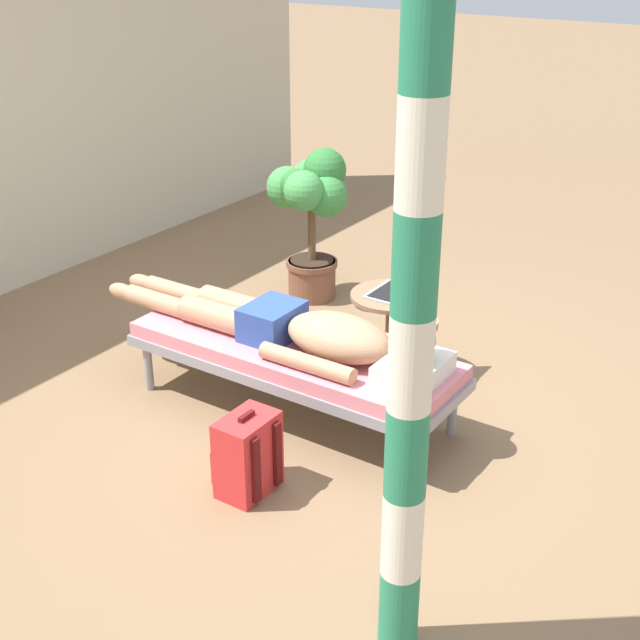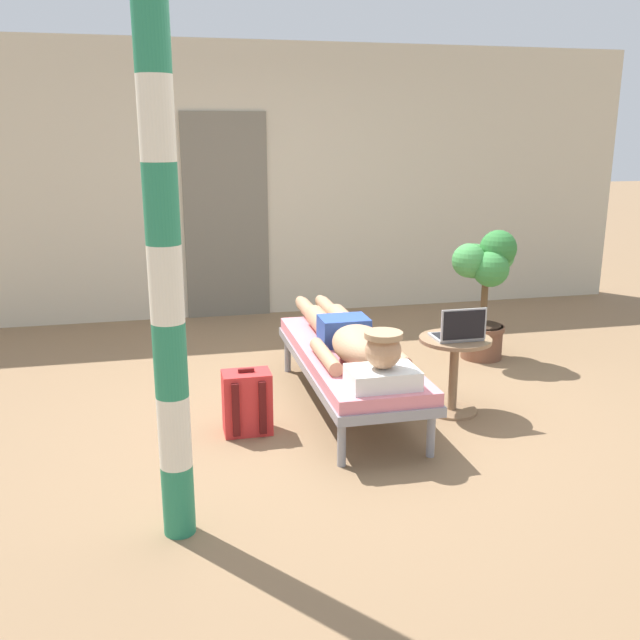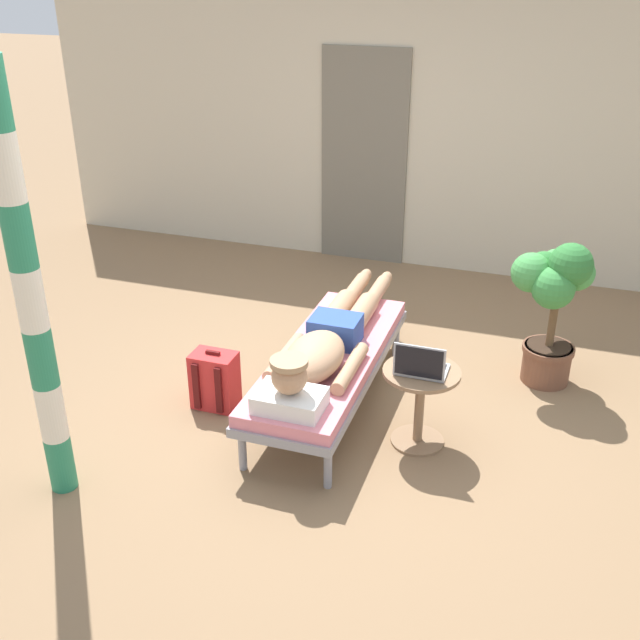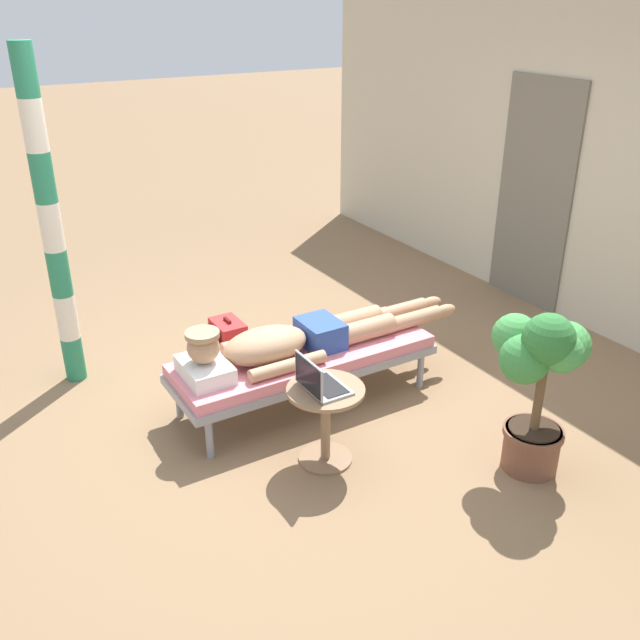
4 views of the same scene
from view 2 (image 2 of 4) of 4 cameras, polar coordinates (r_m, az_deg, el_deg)
The scene contains 10 objects.
ground_plane at distance 4.84m, azimuth 2.63°, elevation -7.38°, with size 40.00×40.00×0.00m, color #846647.
house_wall_back at distance 7.31m, azimuth -3.53°, elevation 11.14°, with size 7.60×0.20×2.70m, color beige.
house_door_panel at distance 7.16m, azimuth -7.62°, elevation 8.30°, with size 0.84×0.03×2.04m, color #6D6759.
lounge_chair at distance 4.77m, azimuth 2.35°, elevation -3.25°, with size 0.64×1.88×0.42m.
person_reclining at distance 4.66m, azimuth 2.58°, elevation -1.47°, with size 0.53×2.17×0.33m.
side_table at distance 4.78m, azimuth 10.85°, elevation -3.35°, with size 0.48×0.48×0.52m.
laptop at distance 4.67m, azimuth 11.24°, elevation -0.91°, with size 0.31×0.24×0.23m.
backpack at distance 4.46m, azimuth -5.96°, elevation -6.70°, with size 0.30×0.26×0.42m.
potted_plant at distance 5.91m, azimuth 13.24°, elevation 3.48°, with size 0.55×0.62×1.09m.
porch_post at distance 3.11m, azimuth -12.42°, elevation 2.87°, with size 0.15×0.15×2.41m.
Camera 2 is at (-1.22, -4.30, 1.84)m, focal length 39.36 mm.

